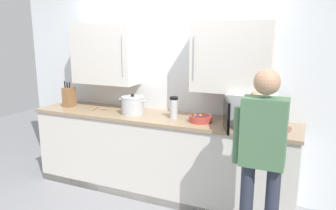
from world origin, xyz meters
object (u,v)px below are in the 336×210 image
stock_pot (133,105)px  knife_block (69,97)px  thermos_flask (174,107)px  person_figure (262,151)px  microwave_oven (249,109)px  fruit_bowl (200,118)px  wooden_spoon (100,109)px

stock_pot → knife_block: 0.97m
knife_block → thermos_flask: bearing=-0.5°
person_figure → knife_block: bearing=163.9°
microwave_oven → fruit_bowl: (-0.49, -0.09, -0.12)m
wooden_spoon → stock_pot: bearing=-4.1°
knife_block → fruit_bowl: 1.81m
stock_pot → microwave_oven: bearing=3.5°
stock_pot → thermos_flask: thermos_flask is taller
fruit_bowl → wooden_spoon: bearing=178.1°
thermos_flask → person_figure: 1.28m
microwave_oven → knife_block: (-2.30, -0.05, -0.04)m
stock_pot → person_figure: person_figure is taller
stock_pot → knife_block: knife_block is taller
stock_pot → thermos_flask: (0.52, 0.02, 0.02)m
stock_pot → wooden_spoon: bearing=175.9°
wooden_spoon → fruit_bowl: bearing=-1.9°
wooden_spoon → person_figure: person_figure is taller
knife_block → wooden_spoon: size_ratio=1.81×
knife_block → stock_pot: bearing=-1.9°
knife_block → fruit_bowl: size_ratio=1.37×
microwave_oven → thermos_flask: bearing=-175.5°
stock_pot → person_figure: (1.57, -0.70, -0.09)m
microwave_oven → knife_block: 2.30m
thermos_flask → wooden_spoon: bearing=179.0°
person_figure → microwave_oven: bearing=107.0°
person_figure → thermos_flask: bearing=145.6°
microwave_oven → stock_pot: (-1.33, -0.08, -0.06)m
microwave_oven → fruit_bowl: bearing=-169.6°
wooden_spoon → person_figure: size_ratio=0.11×
microwave_oven → person_figure: size_ratio=0.42×
microwave_oven → thermos_flask: size_ratio=2.75×
stock_pot → thermos_flask: size_ratio=1.47×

